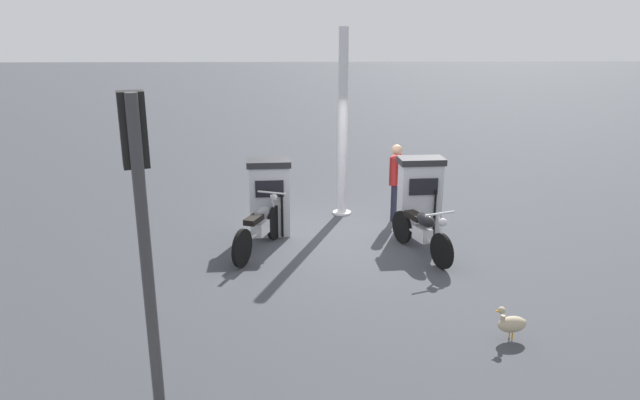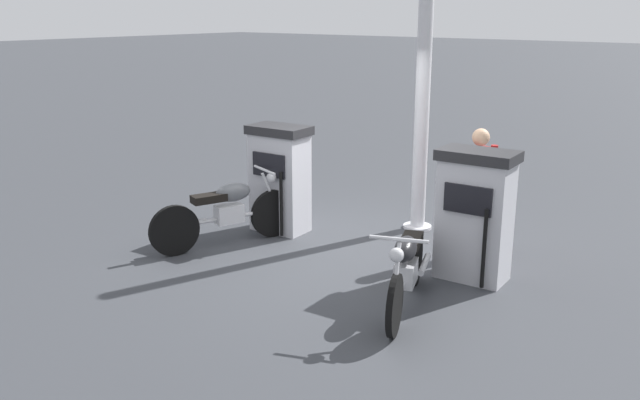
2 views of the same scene
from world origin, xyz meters
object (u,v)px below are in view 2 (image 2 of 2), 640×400
at_px(motorcycle_far_pump, 407,267).
at_px(attendant_person, 478,183).
at_px(motorcycle_near_pump, 227,211).
at_px(fuel_pump_near, 280,178).
at_px(canopy_support_pole, 423,96).
at_px(fuel_pump_far, 475,215).

relative_size(motorcycle_far_pump, attendant_person, 1.13).
bearing_deg(motorcycle_far_pump, motorcycle_near_pump, -95.82).
bearing_deg(fuel_pump_near, canopy_support_pole, 130.28).
bearing_deg(canopy_support_pole, motorcycle_far_pump, 27.03).
xyz_separation_m(fuel_pump_near, fuel_pump_far, (-0.00, 2.90, 0.01)).
height_order(fuel_pump_far, attendant_person, attendant_person).
relative_size(fuel_pump_far, attendant_person, 0.94).
distance_m(motorcycle_near_pump, motorcycle_far_pump, 2.87).
height_order(fuel_pump_far, motorcycle_near_pump, fuel_pump_far).
distance_m(fuel_pump_near, canopy_support_pole, 2.24).
xyz_separation_m(fuel_pump_far, attendant_person, (-0.80, -0.34, 0.15)).
height_order(motorcycle_near_pump, motorcycle_far_pump, motorcycle_near_pump).
height_order(motorcycle_far_pump, canopy_support_pole, canopy_support_pole).
bearing_deg(attendant_person, canopy_support_pole, -112.72).
relative_size(fuel_pump_near, canopy_support_pole, 0.38).
height_order(attendant_person, canopy_support_pole, canopy_support_pole).
distance_m(fuel_pump_far, canopy_support_pole, 2.19).
distance_m(motorcycle_near_pump, canopy_support_pole, 3.03).
relative_size(fuel_pump_far, canopy_support_pole, 0.39).
xyz_separation_m(fuel_pump_far, canopy_support_pole, (-1.25, -1.42, 1.11)).
bearing_deg(fuel_pump_far, attendant_person, -156.89).
distance_m(motorcycle_far_pump, attendant_person, 2.05).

